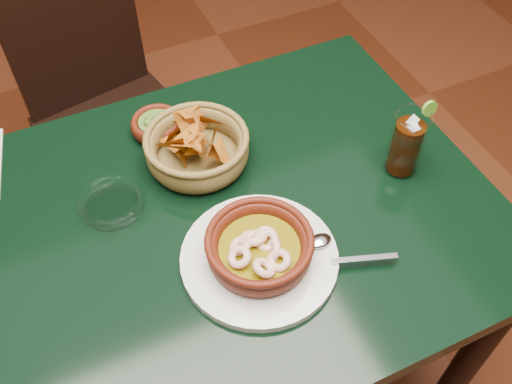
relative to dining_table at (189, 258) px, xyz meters
name	(u,v)px	position (x,y,z in m)	size (l,w,h in m)	color
ground	(209,381)	(0.00, 0.00, -0.65)	(7.00, 7.00, 0.00)	#471C0C
dining_table	(189,258)	(0.00, 0.00, 0.00)	(1.20, 0.80, 0.75)	black
dining_chair	(107,109)	(-0.01, 0.70, -0.17)	(0.47, 0.47, 0.87)	black
shrimp_plate	(260,250)	(0.10, -0.12, 0.13)	(0.37, 0.28, 0.07)	silver
chip_basket	(197,147)	(0.09, 0.15, 0.14)	(0.24, 0.24, 0.16)	olive
guacamole_ramekin	(157,125)	(0.04, 0.27, 0.12)	(0.13, 0.13, 0.04)	#49140A
cola_drink	(406,144)	(0.45, -0.04, 0.17)	(0.14, 0.14, 0.17)	white
glass_ashtray	(111,203)	(-0.11, 0.10, 0.11)	(0.14, 0.14, 0.03)	white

